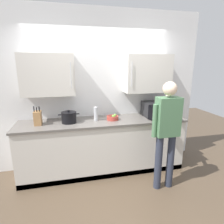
# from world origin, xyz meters

# --- Properties ---
(ground_plane) EXTENTS (9.76, 9.76, 0.00)m
(ground_plane) POSITION_xyz_m (0.00, 0.00, 0.00)
(ground_plane) COLOR #4C3D2D
(back_wall_tiled) EXTENTS (3.82, 0.44, 2.83)m
(back_wall_tiled) POSITION_xyz_m (-0.00, 1.20, 1.49)
(back_wall_tiled) COLOR white
(back_wall_tiled) RESTS_ON ground_plane
(counter_unit) EXTENTS (2.87, 0.67, 0.95)m
(counter_unit) POSITION_xyz_m (0.00, 0.88, 0.47)
(counter_unit) COLOR beige
(counter_unit) RESTS_ON ground_plane
(microwave_oven) EXTENTS (0.55, 0.75, 0.27)m
(microwave_oven) POSITION_xyz_m (1.02, 0.91, 1.08)
(microwave_oven) COLOR black
(microwave_oven) RESTS_ON counter_unit
(thermos_flask) EXTENTS (0.08, 0.08, 0.24)m
(thermos_flask) POSITION_xyz_m (-0.12, 0.89, 1.07)
(thermos_flask) COLOR #B7BABF
(thermos_flask) RESTS_ON counter_unit
(fruit_bowl) EXTENTS (0.20, 0.20, 0.10)m
(fruit_bowl) POSITION_xyz_m (0.17, 0.86, 0.99)
(fruit_bowl) COLOR #AD3D33
(fruit_bowl) RESTS_ON counter_unit
(knife_block) EXTENTS (0.11, 0.15, 0.31)m
(knife_block) POSITION_xyz_m (-1.05, 0.86, 1.06)
(knife_block) COLOR #A37547
(knife_block) RESTS_ON counter_unit
(stock_pot) EXTENTS (0.34, 0.25, 0.21)m
(stock_pot) POSITION_xyz_m (-0.57, 0.87, 1.04)
(stock_pot) COLOR black
(stock_pot) RESTS_ON counter_unit
(person_figure) EXTENTS (0.49, 0.55, 1.66)m
(person_figure) POSITION_xyz_m (0.82, 0.17, 0.99)
(person_figure) COLOR #282D3D
(person_figure) RESTS_ON ground_plane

